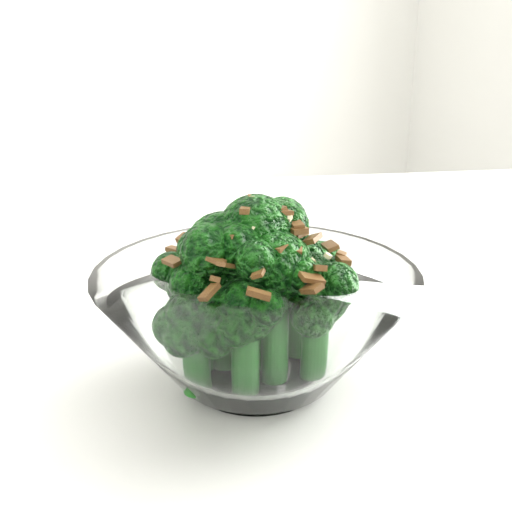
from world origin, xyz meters
TOP-DOWN VIEW (x-y plane):
  - table at (0.03, 0.07)m, footprint 1.41×1.18m
  - broccoli_dish at (0.02, -0.06)m, footprint 0.19×0.19m

SIDE VIEW (x-z plane):
  - table at x=0.03m, z-range 0.31..1.06m
  - broccoli_dish at x=0.02m, z-range 0.74..0.86m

